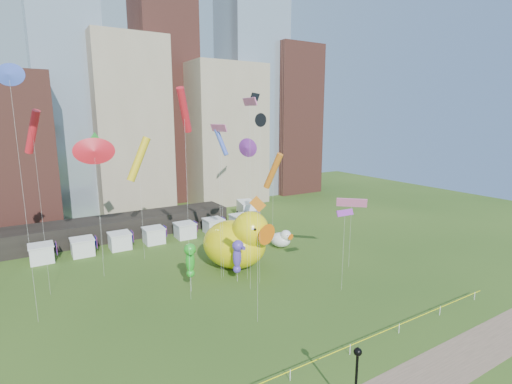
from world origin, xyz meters
TOP-DOWN VIEW (x-y plane):
  - ground at (0.00, 0.00)m, footprint 160.00×160.00m
  - skyline at (2.25, 61.06)m, footprint 101.00×23.00m
  - pavilion at (-4.00, 42.00)m, footprint 38.00×6.00m
  - vendor_tents at (1.02, 36.00)m, footprint 33.24×2.80m
  - caution_tape at (0.00, 0.00)m, footprint 50.00×0.06m
  - big_duck at (7.19, 20.82)m, footprint 9.76×10.93m
  - small_duck at (16.40, 24.20)m, footprint 3.42×3.90m
  - seahorse_green at (-0.52, 17.45)m, footprint 1.58×1.82m
  - seahorse_purple at (5.03, 17.00)m, footprint 1.63×1.87m
  - lamppost at (1.42, -4.94)m, footprint 0.52×0.52m
  - box_truck at (20.18, 40.45)m, footprint 4.67×7.97m
  - kite_0 at (-13.81, 24.73)m, footprint 2.01×2.65m
  - kite_1 at (19.29, 13.46)m, footprint 3.01×2.92m
  - kite_2 at (7.01, 15.31)m, footprint 1.42×0.76m
  - kite_3 at (-6.87, 32.99)m, footprint 1.45×2.07m
  - kite_4 at (-2.14, 30.06)m, footprint 3.52×1.43m
  - kite_5 at (-15.22, 18.92)m, footprint 1.58×1.35m
  - kite_6 at (16.17, 26.22)m, footprint 2.15×3.31m
  - kite_7 at (13.78, 9.04)m, footprint 2.17×0.44m
  - kite_8 at (-1.31, 15.71)m, footprint 2.23×2.42m
  - kite_9 at (5.29, 14.53)m, footprint 0.55×2.66m
  - kite_10 at (14.96, 29.36)m, footprint 3.07×2.82m
  - kite_13 at (4.24, 19.07)m, footprint 1.36×1.81m
  - kite_14 at (2.29, 8.18)m, footprint 1.24×0.92m
  - kite_15 at (6.44, 17.17)m, footprint 0.60×2.11m
  - kite_16 at (-7.90, 26.92)m, footprint 3.06×0.76m
  - kite_17 at (3.83, 18.81)m, footprint 0.84×2.68m

SIDE VIEW (x-z plane):
  - ground at x=0.00m, z-range 0.00..0.00m
  - caution_tape at x=0.00m, z-range 0.23..1.13m
  - vendor_tents at x=1.02m, z-range -0.09..2.31m
  - small_duck at x=16.40m, z-range -0.11..2.63m
  - pavilion at x=-4.00m, z-range 0.00..3.20m
  - box_truck at x=20.18m, z-range 0.04..3.24m
  - lamppost at x=1.42m, z-range 0.56..5.58m
  - seahorse_purple at x=5.03m, z-range 0.89..5.97m
  - big_duck at x=7.19m, z-range -0.31..7.33m
  - seahorse_green at x=-0.52m, z-range 1.17..6.72m
  - kite_1 at x=19.29m, z-range 3.92..12.94m
  - kite_7 at x=13.78m, z-range 4.20..13.39m
  - kite_14 at x=2.29m, z-range 4.84..16.94m
  - kite_6 at x=16.17m, z-range 4.19..18.05m
  - kite_4 at x=-2.14m, z-range 5.31..21.74m
  - kite_16 at x=-7.90m, z-range 6.76..23.32m
  - kite_3 at x=-6.87m, z-range 6.91..23.88m
  - kite_15 at x=6.44m, z-range 7.21..23.76m
  - kite_13 at x=4.24m, z-range 7.24..24.86m
  - kite_0 at x=-13.81m, z-range 7.57..27.23m
  - kite_17 at x=3.83m, z-range 8.49..26.58m
  - kite_2 at x=7.01m, z-range 8.80..28.08m
  - kite_8 at x=-1.31m, z-range 8.65..30.34m
  - kite_9 at x=5.29m, z-range 9.79..30.60m
  - skyline at x=2.25m, z-range -12.56..55.44m
  - kite_10 at x=14.96m, z-range 10.46..32.73m
  - kite_5 at x=-15.22m, z-range 10.62..33.87m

